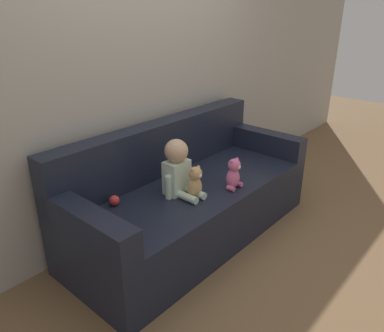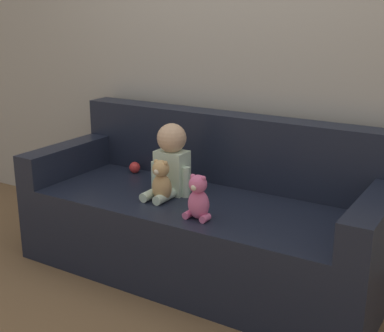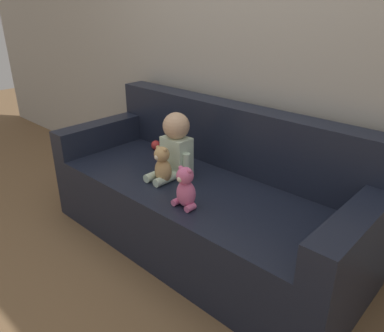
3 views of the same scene
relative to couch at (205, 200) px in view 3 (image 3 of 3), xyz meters
name	(u,v)px [view 3 (image 3 of 3)]	position (x,y,z in m)	size (l,w,h in m)	color
ground_plane	(199,243)	(0.00, -0.05, -0.33)	(12.00, 12.00, 0.00)	brown
wall_back	(255,44)	(0.00, 0.48, 0.97)	(8.00, 0.05, 2.60)	#ADA89E
couch	(205,200)	(0.00, 0.00, 0.00)	(2.17, 0.89, 0.92)	black
person_baby	(175,146)	(-0.20, -0.08, 0.36)	(0.27, 0.32, 0.43)	silver
teddy_bear_brown	(163,165)	(-0.17, -0.22, 0.28)	(0.12, 0.11, 0.25)	tan
plush_toy_side	(186,188)	(0.15, -0.34, 0.27)	(0.14, 0.11, 0.25)	#DB6699
toy_ball	(156,145)	(-0.64, 0.14, 0.19)	(0.08, 0.08, 0.08)	red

